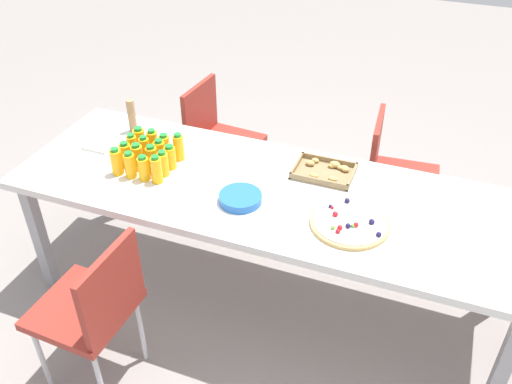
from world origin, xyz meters
The scene contains 26 objects.
ground_plane centered at (0.00, 0.00, 0.00)m, with size 12.00×12.00×0.00m, color gray.
party_table centered at (0.00, 0.00, 0.68)m, with size 2.52×0.84×0.74m.
chair_far_right centered at (0.52, 0.74, 0.50)m, with size 0.43×0.43×0.83m.
chair_far_left centered at (-0.61, 0.76, 0.50)m, with size 0.43×0.43×0.83m.
chair_near_left centered at (-0.51, -0.76, 0.50)m, with size 0.42×0.42×0.83m.
juice_bottle_0 centered at (-0.74, -0.14, 0.81)m, with size 0.06×0.06×0.15m.
juice_bottle_1 centered at (-0.66, -0.14, 0.81)m, with size 0.06×0.06×0.14m.
juice_bottle_2 centered at (-0.59, -0.14, 0.80)m, with size 0.06×0.06×0.14m.
juice_bottle_3 centered at (-0.52, -0.14, 0.81)m, with size 0.06×0.06×0.15m.
juice_bottle_4 centered at (-0.74, -0.06, 0.80)m, with size 0.06×0.06×0.14m.
juice_bottle_5 centered at (-0.67, -0.06, 0.81)m, with size 0.06×0.06×0.14m.
juice_bottle_6 centered at (-0.59, -0.06, 0.81)m, with size 0.06×0.06×0.15m.
juice_bottle_7 centered at (-0.52, -0.07, 0.80)m, with size 0.06×0.06×0.14m.
juice_bottle_8 centered at (-0.75, 0.01, 0.81)m, with size 0.05×0.05×0.14m.
juice_bottle_9 centered at (-0.67, 0.01, 0.81)m, with size 0.05×0.05×0.15m.
juice_bottle_10 centered at (-0.59, 0.02, 0.81)m, with size 0.06×0.06×0.14m.
juice_bottle_11 centered at (-0.52, 0.00, 0.80)m, with size 0.06×0.06×0.13m.
juice_bottle_12 centered at (-0.74, 0.08, 0.81)m, with size 0.06×0.06×0.15m.
juice_bottle_13 centered at (-0.67, 0.08, 0.81)m, with size 0.06×0.06×0.15m.
juice_bottle_14 centered at (-0.59, 0.08, 0.80)m, with size 0.06×0.06×0.14m.
juice_bottle_15 centered at (-0.52, 0.09, 0.81)m, with size 0.06×0.06×0.15m.
fruit_pizza centered at (0.44, -0.13, 0.75)m, with size 0.35×0.35×0.05m.
snack_tray centered at (0.23, 0.23, 0.75)m, with size 0.30×0.22×0.04m.
plate_stack centered at (-0.08, -0.14, 0.76)m, with size 0.20×0.20×0.04m.
napkin_stack centered at (-0.98, 0.06, 0.75)m, with size 0.15×0.15×0.02m, color white.
cardboard_tube centered at (-0.90, 0.26, 0.83)m, with size 0.04×0.04×0.19m, color #9E7A56.
Camera 1 is at (0.72, -2.03, 2.28)m, focal length 38.47 mm.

